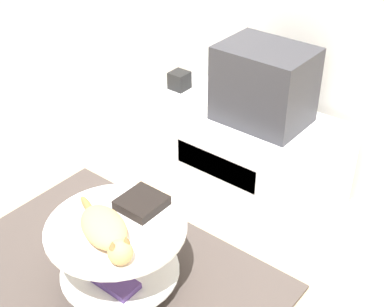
{
  "coord_description": "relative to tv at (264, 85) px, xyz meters",
  "views": [
    {
      "loc": [
        1.61,
        -1.37,
        2.14
      ],
      "look_at": [
        0.15,
        0.46,
        0.61
      ],
      "focal_mm": 50.0,
      "sensor_mm": 36.0,
      "label": 1
    }
  ],
  "objects": [
    {
      "name": "ground_plane",
      "position": [
        -0.21,
        -1.06,
        -0.79
      ],
      "size": [
        12.0,
        12.0,
        0.0
      ],
      "primitive_type": "plane",
      "color": "tan"
    },
    {
      "name": "rug",
      "position": [
        -0.21,
        -1.06,
        -0.78
      ],
      "size": [
        1.74,
        1.1,
        0.02
      ],
      "color": "#4C423D",
      "rests_on": "ground_plane"
    },
    {
      "name": "tv_stand",
      "position": [
        -0.12,
        -0.0,
        -0.51
      ],
      "size": [
        1.26,
        0.59,
        0.56
      ],
      "color": "white",
      "rests_on": "ground_plane"
    },
    {
      "name": "tv",
      "position": [
        0.0,
        0.0,
        0.0
      ],
      "size": [
        0.52,
        0.39,
        0.45
      ],
      "color": "#333338",
      "rests_on": "tv_stand"
    },
    {
      "name": "speaker",
      "position": [
        -0.65,
        0.02,
        -0.17
      ],
      "size": [
        0.12,
        0.12,
        0.12
      ],
      "color": "black",
      "rests_on": "tv_stand"
    },
    {
      "name": "coffee_table",
      "position": [
        -0.12,
        -1.11,
        -0.52
      ],
      "size": [
        0.7,
        0.7,
        0.4
      ],
      "color": "#B2B2B7",
      "rests_on": "rug"
    },
    {
      "name": "dvd_box",
      "position": [
        -0.12,
        -0.92,
        -0.34
      ],
      "size": [
        0.21,
        0.22,
        0.05
      ],
      "color": "black",
      "rests_on": "coffee_table"
    },
    {
      "name": "cat",
      "position": [
        -0.08,
        -1.2,
        -0.31
      ],
      "size": [
        0.54,
        0.3,
        0.14
      ],
      "rotation": [
        0.0,
        0.0,
        -0.38
      ],
      "color": "tan",
      "rests_on": "coffee_table"
    }
  ]
}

